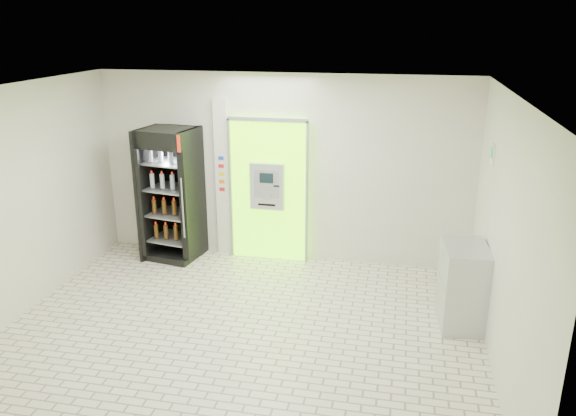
# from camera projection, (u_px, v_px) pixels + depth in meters

# --- Properties ---
(ground) EXTENTS (6.00, 6.00, 0.00)m
(ground) POSITION_uv_depth(u_px,v_px,m) (241.00, 332.00, 7.09)
(ground) COLOR beige
(ground) RESTS_ON ground
(room_shell) EXTENTS (6.00, 6.00, 6.00)m
(room_shell) POSITION_uv_depth(u_px,v_px,m) (236.00, 193.00, 6.50)
(room_shell) COLOR silver
(room_shell) RESTS_ON ground
(atm_assembly) EXTENTS (1.30, 0.24, 2.33)m
(atm_assembly) POSITION_uv_depth(u_px,v_px,m) (269.00, 189.00, 8.99)
(atm_assembly) COLOR #77FF05
(atm_assembly) RESTS_ON ground
(pillar) EXTENTS (0.22, 0.11, 2.60)m
(pillar) POSITION_uv_depth(u_px,v_px,m) (223.00, 178.00, 9.14)
(pillar) COLOR silver
(pillar) RESTS_ON ground
(beverage_cooler) EXTENTS (0.92, 0.86, 2.15)m
(beverage_cooler) POSITION_uv_depth(u_px,v_px,m) (172.00, 197.00, 9.08)
(beverage_cooler) COLOR black
(beverage_cooler) RESTS_ON ground
(steel_cabinet) EXTENTS (0.60, 0.84, 1.07)m
(steel_cabinet) POSITION_uv_depth(u_px,v_px,m) (463.00, 286.00, 7.14)
(steel_cabinet) COLOR #B3B5BB
(steel_cabinet) RESTS_ON ground
(exit_sign) EXTENTS (0.02, 0.22, 0.26)m
(exit_sign) POSITION_uv_depth(u_px,v_px,m) (493.00, 155.00, 7.14)
(exit_sign) COLOR white
(exit_sign) RESTS_ON room_shell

